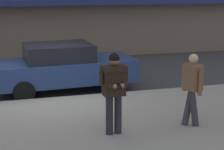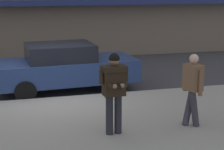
{
  "view_description": "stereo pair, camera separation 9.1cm",
  "coord_description": "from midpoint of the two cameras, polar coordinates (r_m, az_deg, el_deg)",
  "views": [
    {
      "loc": [
        -1.11,
        -10.8,
        3.3
      ],
      "look_at": [
        0.92,
        -3.43,
        1.49
      ],
      "focal_mm": 60.0,
      "sensor_mm": 36.0,
      "label": 1
    },
    {
      "loc": [
        -1.02,
        -10.82,
        3.3
      ],
      "look_at": [
        0.92,
        -3.43,
        1.49
      ],
      "focal_mm": 60.0,
      "sensor_mm": 36.0,
      "label": 2
    }
  ],
  "objects": [
    {
      "name": "ground_plane",
      "position": [
        11.35,
        -9.35,
        -3.76
      ],
      "size": [
        80.0,
        80.0,
        0.0
      ],
      "primitive_type": "plane",
      "color": "#3D3D42"
    },
    {
      "name": "pedestrian_dark_coat",
      "position": [
        8.72,
        11.82,
        -1.54
      ],
      "size": [
        0.4,
        0.58,
        1.7
      ],
      "color": "#33333D",
      "rests_on": "sidewalk"
    },
    {
      "name": "parked_sedan_mid",
      "position": [
        12.09,
        -7.68,
        1.22
      ],
      "size": [
        4.62,
        2.17,
        1.54
      ],
      "color": "navy",
      "rests_on": "ground"
    },
    {
      "name": "curb_paint_line",
      "position": [
        11.54,
        -4.43,
        -3.32
      ],
      "size": [
        28.0,
        0.12,
        0.01
      ],
      "primitive_type": "cube",
      "color": "silver",
      "rests_on": "ground"
    },
    {
      "name": "sidewalk",
      "position": [
        8.84,
        -0.79,
        -8.12
      ],
      "size": [
        32.0,
        5.3,
        0.14
      ],
      "primitive_type": "cube",
      "color": "#99968E",
      "rests_on": "ground"
    },
    {
      "name": "man_texting_on_phone",
      "position": [
        7.99,
        -0.03,
        -1.53
      ],
      "size": [
        0.65,
        0.6,
        1.81
      ],
      "color": "#23232B",
      "rests_on": "sidewalk"
    }
  ]
}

